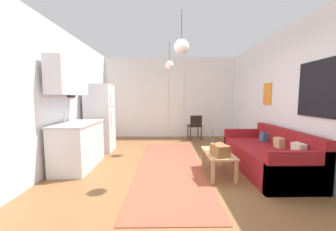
{
  "coord_description": "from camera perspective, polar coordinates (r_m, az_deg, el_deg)",
  "views": [
    {
      "loc": [
        -0.15,
        -3.13,
        1.4
      ],
      "look_at": [
        -0.09,
        1.31,
        0.97
      ],
      "focal_mm": 20.32,
      "sensor_mm": 36.0,
      "label": 1
    }
  ],
  "objects": [
    {
      "name": "kitchen_counter",
      "position": [
        4.18,
        -25.89,
        -3.32
      ],
      "size": [
        0.64,
        1.21,
        2.13
      ],
      "color": "silver",
      "rests_on": "ground_plane"
    },
    {
      "name": "couch",
      "position": [
        4.17,
        27.89,
        -10.83
      ],
      "size": [
        0.94,
        1.96,
        0.8
      ],
      "color": "maroon",
      "rests_on": "ground_plane"
    },
    {
      "name": "coffee_table",
      "position": [
        3.64,
        14.79,
        -11.49
      ],
      "size": [
        0.46,
        0.87,
        0.41
      ],
      "color": "tan",
      "rests_on": "ground_plane"
    },
    {
      "name": "refrigerator",
      "position": [
        5.27,
        -19.73,
        -0.66
      ],
      "size": [
        0.67,
        0.6,
        1.73
      ],
      "color": "white",
      "rests_on": "ground_plane"
    },
    {
      "name": "pendant_lamp_near",
      "position": [
        3.28,
        4.08,
        19.87
      ],
      "size": [
        0.24,
        0.24,
        0.7
      ],
      "color": "black"
    },
    {
      "name": "wall_right",
      "position": [
        3.98,
        37.5,
        4.35
      ],
      "size": [
        0.12,
        7.35,
        2.8
      ],
      "color": "silver",
      "rests_on": "ground_plane"
    },
    {
      "name": "wall_back",
      "position": [
        6.75,
        0.48,
        5.35
      ],
      "size": [
        4.72,
        0.13,
        2.8
      ],
      "color": "white",
      "rests_on": "ground_plane"
    },
    {
      "name": "area_rug",
      "position": [
        4.0,
        0.53,
        -14.93
      ],
      "size": [
        1.28,
        3.67,
        0.01
      ],
      "primitive_type": "cube",
      "color": "#9E4733",
      "rests_on": "ground_plane"
    },
    {
      "name": "bamboo_vase",
      "position": [
        3.64,
        13.23,
        -8.85
      ],
      "size": [
        0.08,
        0.08,
        0.42
      ],
      "color": "#2D2D33",
      "rests_on": "coffee_table"
    },
    {
      "name": "accent_chair",
      "position": [
        6.33,
        8.1,
        -2.93
      ],
      "size": [
        0.47,
        0.45,
        0.82
      ],
      "rotation": [
        0.0,
        0.0,
        3.28
      ],
      "color": "black",
      "rests_on": "ground_plane"
    },
    {
      "name": "ground_plane",
      "position": [
        3.45,
        1.9,
        -19.38
      ],
      "size": [
        5.12,
        7.75,
        0.1
      ],
      "primitive_type": "cube",
      "color": "brown"
    },
    {
      "name": "handbag",
      "position": [
        3.4,
        15.3,
        -9.92
      ],
      "size": [
        0.29,
        0.37,
        0.32
      ],
      "color": "brown",
      "rests_on": "coffee_table"
    },
    {
      "name": "pendant_lamp_far",
      "position": [
        4.99,
        0.42,
        14.86
      ],
      "size": [
        0.23,
        0.23,
        0.7
      ],
      "color": "black"
    },
    {
      "name": "wall_left",
      "position": [
        3.8,
        -35.5,
        4.45
      ],
      "size": [
        0.12,
        7.35,
        2.8
      ],
      "color": "silver",
      "rests_on": "ground_plane"
    }
  ]
}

